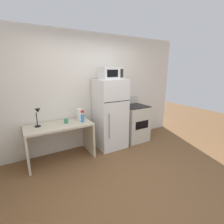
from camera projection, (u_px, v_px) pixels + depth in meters
The scene contains 10 objects.
ground_plane at pixel (133, 180), 2.74m from camera, with size 12.00×12.00×0.00m, color brown.
wall_back_white at pixel (90, 92), 3.83m from camera, with size 5.00×0.10×2.60m, color silver.
desk at pixel (60, 135), 3.28m from camera, with size 1.28×0.62×0.75m.
desk_lamp at pixel (38, 115), 3.05m from camera, with size 0.14×0.12×0.35m.
coffee_mug at pixel (66, 121), 3.30m from camera, with size 0.08×0.08×0.10m, color #338C66.
paper_towel_roll at pixel (79, 114), 3.56m from camera, with size 0.11×0.11×0.24m, color white.
spray_bottle at pixel (82, 117), 3.36m from camera, with size 0.06×0.06×0.25m.
refrigerator at pixel (110, 114), 3.79m from camera, with size 0.65×0.64×1.60m.
microwave at pixel (111, 73), 3.54m from camera, with size 0.46×0.35×0.26m.
oven_range at pixel (134, 123), 4.25m from camera, with size 0.61×0.61×1.10m.
Camera 1 is at (-1.51, -1.85, 1.81)m, focal length 26.13 mm.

